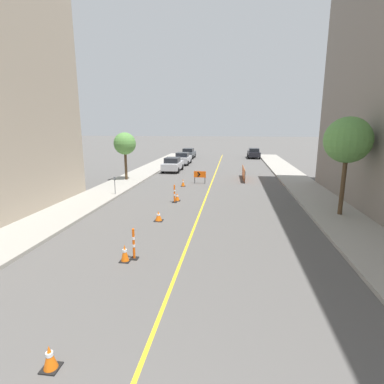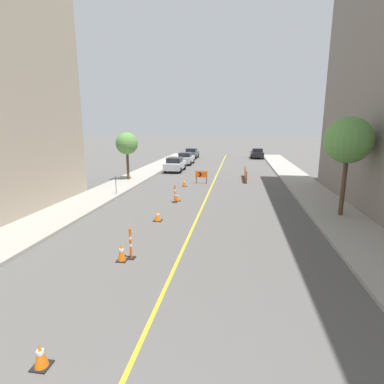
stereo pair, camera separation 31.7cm
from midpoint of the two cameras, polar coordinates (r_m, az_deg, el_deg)
lane_stripe at (r=27.90m, az=3.52°, el=2.03°), size 0.12×52.83×0.01m
sidewalk_left at (r=29.49m, az=-11.78°, el=2.51°), size 3.04×52.83×0.16m
sidewalk_right at (r=28.41m, az=19.42°, el=1.69°), size 3.04×52.83×0.16m
traffic_cone_nearest at (r=7.88m, az=-26.63°, el=-26.36°), size 0.37×0.37×0.56m
traffic_cone_second at (r=11.90m, az=-13.45°, el=-11.25°), size 0.39×0.39×0.68m
traffic_cone_third at (r=16.39m, az=-6.96°, el=-4.58°), size 0.46×0.46×0.55m
traffic_cone_fourth at (r=20.63m, az=-3.29°, el=-0.96°), size 0.41×0.41×0.54m
traffic_cone_fifth at (r=25.52m, az=-2.08°, el=1.77°), size 0.38×0.38×0.64m
delineator_post_front at (r=11.95m, az=-11.78°, el=-9.98°), size 0.30×0.30×1.25m
delineator_post_rear at (r=20.14m, az=-3.81°, el=-0.54°), size 0.32×0.32×1.22m
arrow_barricade_primary at (r=26.72m, az=1.16°, el=3.28°), size 1.08×0.13×1.11m
safety_mesh_fence at (r=29.26m, az=9.50°, el=3.49°), size 0.15×4.51×1.13m
parked_car_curb_near at (r=34.03m, az=-3.97°, el=5.27°), size 1.93×4.31×1.59m
parked_car_curb_mid at (r=40.33m, az=-1.99°, el=6.42°), size 1.94×4.32×1.59m
parked_car_curb_far at (r=47.96m, az=-0.87°, el=7.39°), size 1.95×4.35×1.59m
parked_car_opposite_side at (r=49.19m, az=11.49°, el=7.27°), size 1.94×4.33×1.59m
parking_meter_near_curb at (r=22.53m, az=-14.91°, el=1.94°), size 0.12×0.11×1.32m
street_tree_left_near at (r=28.32m, az=-13.00°, el=8.91°), size 2.01×2.01×4.32m
street_tree_right_near at (r=18.29m, az=27.09°, el=8.72°), size 2.48×2.48×5.39m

